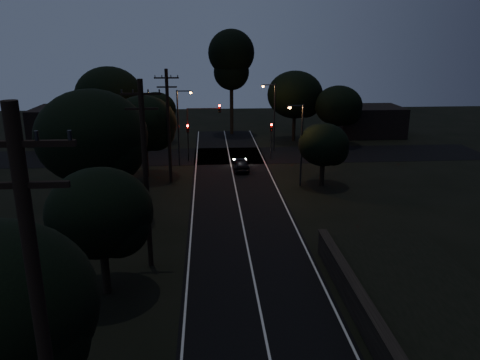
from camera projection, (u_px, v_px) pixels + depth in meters
road_surface at (235, 183)px, 43.90m from camera, size 60.00×70.00×0.03m
utility_pole_mid at (146, 173)px, 26.45m from camera, size 2.20×0.30×11.00m
utility_pole_far at (169, 125)px, 42.75m from camera, size 2.20×0.30×10.50m
tree_left_b at (104, 215)px, 23.73m from camera, size 5.41×5.41×6.88m
tree_left_c at (96, 139)px, 32.52m from camera, size 7.76×7.76×9.80m
tree_left_d at (146, 125)px, 44.48m from camera, size 6.28×6.28×7.96m
tree_far_nw at (157, 110)px, 60.01m from camera, size 5.15×5.15×6.52m
tree_far_w at (111, 97)px, 55.15m from camera, size 7.82×7.82×9.97m
tree_far_ne at (297, 96)px, 60.69m from camera, size 7.21×7.21×9.12m
tree_far_e at (340, 107)px, 58.49m from camera, size 5.90×5.90×7.48m
tree_right_a at (325, 146)px, 42.20m from camera, size 4.57×4.57×5.81m
tall_pine at (231, 59)px, 63.76m from camera, size 6.31×6.31×14.33m
building_left at (75, 124)px, 61.85m from camera, size 10.00×8.00×4.40m
building_right at (368, 121)px, 65.55m from camera, size 9.00×7.00×4.00m
signal_left at (188, 136)px, 51.23m from camera, size 0.28×0.35×4.10m
signal_right at (271, 135)px, 51.85m from camera, size 0.28×0.35×4.10m
signal_mast at (203, 122)px, 50.91m from camera, size 3.70×0.35×6.25m
streetlight_a at (180, 123)px, 48.77m from camera, size 1.66×0.26×8.00m
streetlight_b at (273, 113)px, 55.21m from camera, size 1.66×0.26×8.00m
streetlight_c at (300, 140)px, 41.96m from camera, size 1.46×0.26×7.50m
car at (241, 164)px, 48.12m from camera, size 1.60×3.94×1.34m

